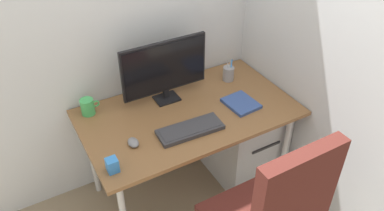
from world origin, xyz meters
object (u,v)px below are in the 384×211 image
Objects in this scene: coffee_mug at (88,107)px; desk_clamp_accessory at (112,165)px; monitor at (165,69)px; notebook at (241,103)px; mouse at (133,142)px; keyboard at (190,129)px; filing_cabinet at (243,139)px; pen_holder at (228,73)px.

desk_clamp_accessory is (-0.04, -0.54, -0.01)m from coffee_mug.
notebook is (0.39, -0.30, -0.22)m from monitor.
monitor reaches higher than mouse.
keyboard is 3.36× the size of coffee_mug.
keyboard is at bearing -93.93° from monitor.
notebook is at bearing 9.39° from desk_clamp_accessory.
monitor is at bearing 156.72° from filing_cabinet.
desk_clamp_accessory reaches higher than keyboard.
mouse is 0.43m from coffee_mug.
notebook is at bearing -144.88° from filing_cabinet.
keyboard reaches higher than filing_cabinet.
monitor is 0.53m from coffee_mug.
coffee_mug is at bearing 85.95° from desk_clamp_accessory.
mouse is at bearing -160.04° from pen_holder.
mouse is 0.90m from pen_holder.
filing_cabinet is at bearing 12.73° from desk_clamp_accessory.
coffee_mug is at bearing 110.09° from mouse.
pen_holder reaches higher than filing_cabinet.
notebook is 0.93m from desk_clamp_accessory.
keyboard is at bearing 9.07° from desk_clamp_accessory.
coffee_mug is at bearing 169.69° from monitor.
desk_clamp_accessory is at bearing -167.27° from filing_cabinet.
mouse is (-0.33, 0.05, 0.00)m from keyboard.
notebook is (0.41, 0.07, -0.00)m from keyboard.
pen_holder is at bearing 22.11° from mouse.
coffee_mug is 0.54m from desk_clamp_accessory.
mouse reaches higher than keyboard.
pen_holder is at bearing 96.08° from filing_cabinet.
mouse is at bearing -72.06° from coffee_mug.
pen_holder is 0.98m from coffee_mug.
mouse is 1.09× the size of desk_clamp_accessory.
desk_clamp_accessory is (-0.50, -0.08, 0.03)m from keyboard.
filing_cabinet is 2.77× the size of notebook.
keyboard is 0.42m from notebook.
monitor reaches higher than coffee_mug.
notebook is at bearing 9.79° from keyboard.
pen_holder is 0.77× the size of notebook.
coffee_mug is (-0.13, 0.40, 0.04)m from mouse.
pen_holder is at bearing 67.85° from notebook.
mouse is 0.41× the size of notebook.
filing_cabinet is 0.50m from pen_holder.
mouse is (-0.36, -0.32, -0.21)m from monitor.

